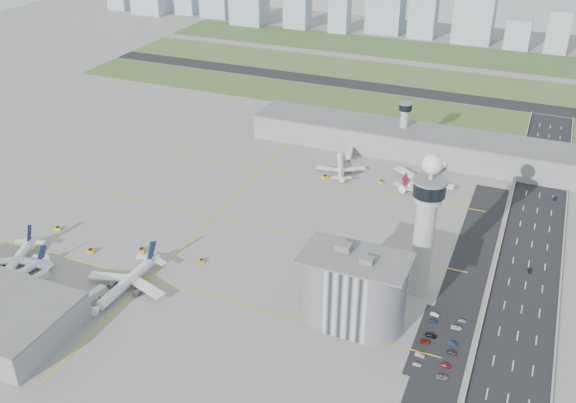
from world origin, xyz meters
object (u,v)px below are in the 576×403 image
at_px(jet_bridge_far_1, 431,163).
at_px(car_lot_8, 452,352).
at_px(car_lot_10, 456,328).
at_px(car_lot_9, 452,344).
at_px(car_hw_4, 534,150).
at_px(tug_1, 91,251).
at_px(tug_2, 142,250).
at_px(car_hw_2, 555,198).
at_px(car_lot_2, 425,342).
at_px(tug_0, 58,228).
at_px(jet_bridge_far_0, 351,150).
at_px(car_lot_5, 435,314).
at_px(tug_5, 381,181).
at_px(jet_bridge_near_2, 79,308).
at_px(car_lot_6, 442,377).
at_px(tug_3, 201,261).
at_px(car_lot_1, 420,355).
at_px(car_lot_7, 446,366).
at_px(airplane_near_a, 12,259).
at_px(tug_4, 325,177).
at_px(car_lot_3, 431,335).
at_px(airplane_near_b, 14,272).
at_px(car_lot_4, 433,321).
at_px(airplane_near_c, 125,278).
at_px(admin_building, 354,290).
at_px(secondary_tower, 404,123).
at_px(jet_bridge_near_1, 21,291).
at_px(airplane_far_a, 341,164).
at_px(car_lot_0, 417,364).
at_px(car_hw_1, 530,270).
at_px(car_lot_11, 463,321).
at_px(airplane_far_b, 425,172).

distance_m(jet_bridge_far_1, car_lot_8, 163.36).
distance_m(car_lot_8, car_lot_10, 15.18).
xyz_separation_m(car_lot_9, car_hw_4, (15.03, 202.79, 0.02)).
xyz_separation_m(tug_1, tug_2, (21.94, 9.86, 0.05)).
bearing_deg(car_hw_2, car_lot_2, -101.46).
height_order(tug_0, car_hw_4, tug_0).
bearing_deg(jet_bridge_far_0, car_lot_5, 20.21).
bearing_deg(tug_2, tug_5, 24.56).
distance_m(jet_bridge_near_2, jet_bridge_far_1, 219.71).
relative_size(jet_bridge_near_2, car_lot_6, 3.12).
distance_m(tug_3, car_lot_1, 109.46).
relative_size(car_lot_1, car_lot_7, 0.98).
relative_size(airplane_near_a, car_lot_8, 11.44).
relative_size(car_lot_1, car_lot_2, 0.95).
bearing_deg(tug_4, car_lot_3, -21.63).
bearing_deg(car_lot_5, car_lot_2, -170.62).
relative_size(tug_4, car_lot_9, 0.92).
bearing_deg(car_lot_5, airplane_near_b, 115.14).
bearing_deg(car_lot_4, airplane_near_c, 101.53).
relative_size(car_lot_4, car_lot_6, 0.77).
xyz_separation_m(admin_building, airplane_near_c, (-96.37, -18.39, -8.90)).
distance_m(secondary_tower, jet_bridge_near_1, 239.88).
bearing_deg(airplane_far_a, jet_bridge_near_2, 140.83).
bearing_deg(jet_bridge_near_1, car_lot_4, -62.93).
bearing_deg(car_lot_0, tug_4, 27.16).
height_order(car_lot_2, car_lot_7, car_lot_7).
distance_m(airplane_near_b, car_hw_1, 229.78).
xyz_separation_m(airplane_near_c, tug_5, (74.41, 141.63, -5.60)).
relative_size(jet_bridge_near_2, jet_bridge_far_0, 1.00).
relative_size(admin_building, tug_1, 12.19).
bearing_deg(car_lot_4, car_lot_11, -70.00).
height_order(jet_bridge_near_2, car_lot_1, jet_bridge_near_2).
distance_m(jet_bridge_far_1, car_hw_1, 110.46).
distance_m(airplane_near_a, car_lot_8, 194.25).
bearing_deg(car_hw_1, jet_bridge_near_1, -159.97).
bearing_deg(car_lot_11, secondary_tower, 17.89).
relative_size(car_lot_5, car_lot_6, 0.80).
height_order(jet_bridge_far_0, car_lot_2, jet_bridge_far_0).
distance_m(tug_0, tug_2, 50.13).
distance_m(airplane_far_b, car_lot_6, 157.17).
distance_m(car_lot_5, car_hw_2, 131.05).
bearing_deg(car_lot_8, jet_bridge_far_1, 22.51).
xyz_separation_m(jet_bridge_far_1, car_lot_11, (41.59, -137.76, -2.29)).
height_order(tug_2, car_lot_10, tug_2).
bearing_deg(tug_5, car_lot_10, 117.02).
bearing_deg(tug_5, airplane_near_c, 60.41).
height_order(secondary_tower, admin_building, admin_building).
relative_size(admin_building, tug_5, 15.15).
relative_size(jet_bridge_far_1, car_lot_3, 3.14).
height_order(airplane_near_a, car_lot_1, airplane_near_a).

